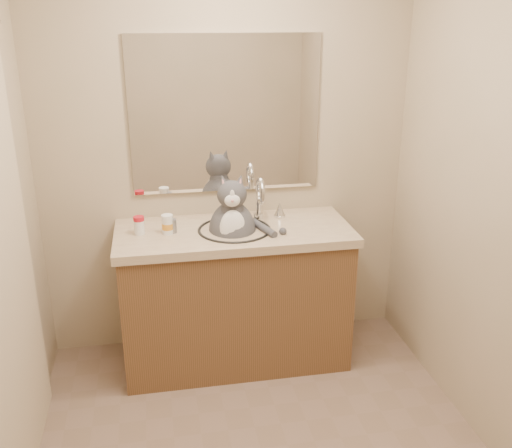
{
  "coord_description": "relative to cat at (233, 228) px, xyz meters",
  "views": [
    {
      "loc": [
        -0.43,
        -2.03,
        2.01
      ],
      "look_at": [
        0.07,
        0.65,
        0.99
      ],
      "focal_mm": 40.0,
      "sensor_mm": 36.0,
      "label": 1
    }
  ],
  "objects": [
    {
      "name": "room",
      "position": [
        0.01,
        -0.94,
        0.34
      ],
      "size": [
        2.22,
        2.52,
        2.42
      ],
      "color": "#866C5C",
      "rests_on": "ground"
    },
    {
      "name": "vanity",
      "position": [
        0.01,
        0.02,
        -0.42
      ],
      "size": [
        1.34,
        0.59,
        1.12
      ],
      "color": "brown",
      "rests_on": "ground"
    },
    {
      "name": "mirror",
      "position": [
        0.01,
        0.29,
        0.59
      ],
      "size": [
        1.1,
        0.02,
        0.9
      ],
      "primitive_type": "cube",
      "color": "white",
      "rests_on": "room"
    },
    {
      "name": "cat",
      "position": [
        0.0,
        0.0,
        0.0
      ],
      "size": [
        0.38,
        0.34,
        0.54
      ],
      "rotation": [
        0.0,
        0.0,
        -0.12
      ],
      "color": "#4C4C51",
      "rests_on": "vanity"
    },
    {
      "name": "pill_bottle_redcap",
      "position": [
        -0.52,
        0.03,
        0.04
      ],
      "size": [
        0.06,
        0.06,
        0.1
      ],
      "rotation": [
        0.0,
        0.0,
        -0.08
      ],
      "color": "white",
      "rests_on": "vanity"
    },
    {
      "name": "pill_bottle_orange",
      "position": [
        -0.36,
        0.01,
        0.04
      ],
      "size": [
        0.07,
        0.07,
        0.11
      ],
      "rotation": [
        0.0,
        0.0,
        -0.13
      ],
      "color": "white",
      "rests_on": "vanity"
    },
    {
      "name": "grey_canister",
      "position": [
        -0.34,
        0.03,
        0.03
      ],
      "size": [
        0.06,
        0.06,
        0.08
      ],
      "rotation": [
        0.0,
        0.0,
        0.3
      ],
      "color": "slate",
      "rests_on": "vanity"
    }
  ]
}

